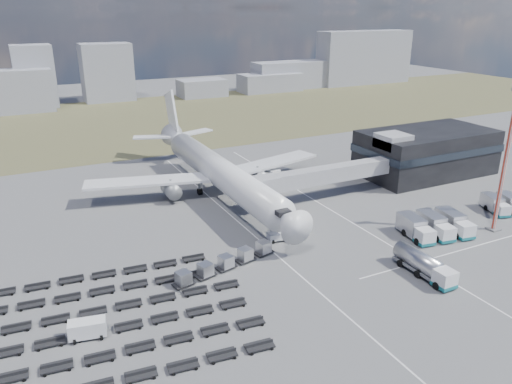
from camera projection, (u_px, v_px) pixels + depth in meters
name	position (u px, v px, depth m)	size (l,w,h in m)	color
ground	(300.00, 262.00, 74.90)	(420.00, 420.00, 0.00)	#565659
grass_strip	(129.00, 122.00, 167.18)	(420.00, 90.00, 0.01)	#49472B
lane_markings	(341.00, 242.00, 81.50)	(47.12, 110.00, 0.01)	silver
terminal	(426.00, 151.00, 113.18)	(30.40, 16.40, 11.00)	black
jet_bridge	(316.00, 177.00, 96.93)	(30.30, 3.80, 7.05)	#939399
airliner	(217.00, 170.00, 100.22)	(51.59, 64.53, 17.62)	silver
skyline	(152.00, 78.00, 203.60)	(298.38, 23.57, 25.37)	gray
fuel_tanker	(424.00, 265.00, 70.66)	(2.71, 10.29, 3.32)	silver
pushback_tug	(278.00, 236.00, 81.62)	(3.29, 1.85, 1.48)	silver
utility_van	(87.00, 329.00, 57.41)	(4.19, 1.89, 2.24)	silver
catering_truck	(266.00, 175.00, 109.05)	(4.43, 6.93, 2.95)	silver
service_trucks_near	(435.00, 226.00, 83.32)	(11.44, 9.35, 3.14)	silver
service_trucks_far	(511.00, 204.00, 93.27)	(10.51, 9.11, 2.70)	silver
uld_row	(226.00, 262.00, 72.53)	(17.40, 5.89, 1.92)	black
baggage_dollies	(108.00, 320.00, 60.36)	(36.24, 27.45, 0.79)	black
floodlight_mast	(506.00, 160.00, 81.54)	(2.37, 1.93, 24.94)	#B6301D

